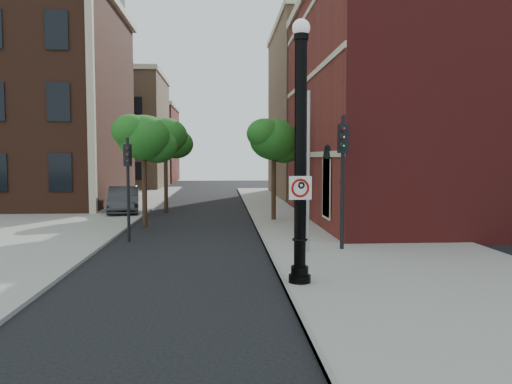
{
  "coord_description": "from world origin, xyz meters",
  "views": [
    {
      "loc": [
        0.44,
        -12.25,
        3.37
      ],
      "look_at": [
        1.41,
        2.0,
        2.37
      ],
      "focal_mm": 35.0,
      "sensor_mm": 36.0,
      "label": 1
    }
  ],
  "objects": [
    {
      "name": "curb_edge",
      "position": [
        2.05,
        10.0,
        0.07
      ],
      "size": [
        0.1,
        60.0,
        0.14
      ],
      "primitive_type": "cube",
      "color": "gray",
      "rests_on": "ground"
    },
    {
      "name": "traffic_signal_left",
      "position": [
        -3.27,
        7.69,
        2.78
      ],
      "size": [
        0.3,
        0.36,
        4.13
      ],
      "rotation": [
        0.0,
        0.0,
        -0.2
      ],
      "color": "black",
      "rests_on": "ground"
    },
    {
      "name": "brick_wall_building",
      "position": [
        16.0,
        14.0,
        6.26
      ],
      "size": [
        22.3,
        16.3,
        12.5
      ],
      "color": "maroon",
      "rests_on": "ground"
    },
    {
      "name": "sidewalk_right",
      "position": [
        6.0,
        10.0,
        0.06
      ],
      "size": [
        8.0,
        60.0,
        0.12
      ],
      "primitive_type": "cube",
      "color": "gray",
      "rests_on": "ground"
    },
    {
      "name": "street_tree_c",
      "position": [
        3.15,
        13.61,
        4.22
      ],
      "size": [
        2.97,
        2.68,
        5.35
      ],
      "color": "black",
      "rests_on": "ground"
    },
    {
      "name": "sidewalk_left",
      "position": [
        -9.0,
        18.0,
        0.06
      ],
      "size": [
        10.0,
        50.0,
        0.12
      ],
      "primitive_type": "cube",
      "color": "gray",
      "rests_on": "ground"
    },
    {
      "name": "parked_car",
      "position": [
        -5.43,
        17.88,
        0.81
      ],
      "size": [
        2.47,
        5.15,
        1.63
      ],
      "primitive_type": "imported",
      "rotation": [
        0.0,
        0.0,
        0.16
      ],
      "color": "#2F2E33",
      "rests_on": "ground"
    },
    {
      "name": "bg_building_red",
      "position": [
        -12.0,
        58.0,
        5.0
      ],
      "size": [
        12.0,
        12.0,
        10.0
      ],
      "primitive_type": "cube",
      "color": "maroon",
      "rests_on": "ground"
    },
    {
      "name": "traffic_signal_right",
      "position": [
        4.67,
        5.02,
        3.25
      ],
      "size": [
        0.37,
        0.42,
        4.82
      ],
      "rotation": [
        0.0,
        0.0,
        0.3
      ],
      "color": "black",
      "rests_on": "ground"
    },
    {
      "name": "utility_pole",
      "position": [
        3.38,
        4.63,
        2.81
      ],
      "size": [
        0.11,
        0.11,
        5.61
      ],
      "primitive_type": "cylinder",
      "color": "#999999",
      "rests_on": "ground"
    },
    {
      "name": "no_parking_sign",
      "position": [
        2.42,
        0.25,
        2.6
      ],
      "size": [
        0.6,
        0.13,
        0.6
      ],
      "rotation": [
        0.0,
        0.0,
        0.14
      ],
      "color": "white",
      "rests_on": "ground"
    },
    {
      "name": "bg_building_tan_b",
      "position": [
        16.0,
        30.0,
        7.0
      ],
      "size": [
        22.0,
        14.0,
        14.0
      ],
      "primitive_type": "cube",
      "color": "#936D50",
      "rests_on": "ground"
    },
    {
      "name": "street_tree_a",
      "position": [
        -3.25,
        11.97,
        4.25
      ],
      "size": [
        2.99,
        2.7,
        5.38
      ],
      "color": "black",
      "rests_on": "ground"
    },
    {
      "name": "ground",
      "position": [
        0.0,
        0.0,
        0.0
      ],
      "size": [
        120.0,
        120.0,
        0.0
      ],
      "primitive_type": "plane",
      "color": "black",
      "rests_on": "ground"
    },
    {
      "name": "bg_building_tan_a",
      "position": [
        -12.0,
        44.0,
        6.0
      ],
      "size": [
        12.0,
        12.0,
        12.0
      ],
      "primitive_type": "cube",
      "color": "#936D50",
      "rests_on": "ground"
    },
    {
      "name": "lamppost",
      "position": [
        2.44,
        0.42,
        3.16
      ],
      "size": [
        0.58,
        0.58,
        6.84
      ],
      "color": "black",
      "rests_on": "ground"
    },
    {
      "name": "street_tree_b",
      "position": [
        -2.94,
        18.32,
        4.54
      ],
      "size": [
        3.19,
        2.88,
        5.75
      ],
      "color": "black",
      "rests_on": "ground"
    }
  ]
}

